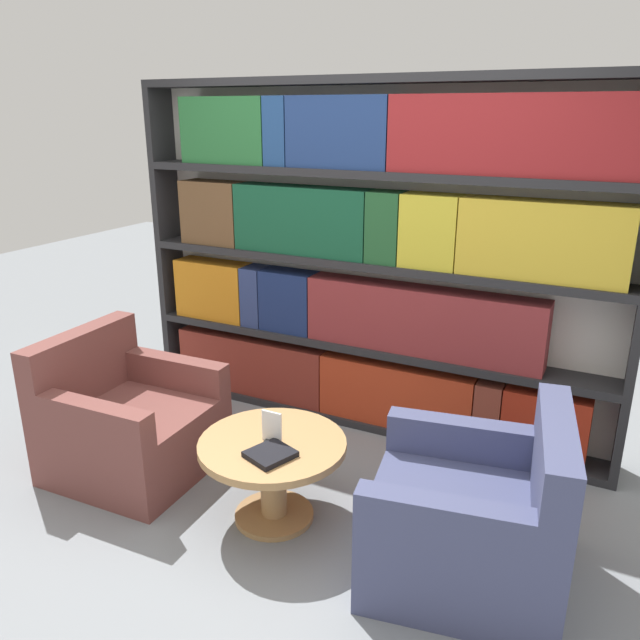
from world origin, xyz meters
The scene contains 7 objects.
ground_plane centered at (0.00, 0.00, 0.00)m, with size 14.00×14.00×0.00m, color gray.
bookshelf centered at (0.00, 1.35, 1.11)m, with size 3.26×0.30×2.26m.
armchair_left centered at (-1.02, 0.14, 0.29)m, with size 0.87×0.85×0.83m.
armchair_right centered at (1.03, 0.15, 0.29)m, with size 0.97×0.96×0.83m.
coffee_table centered at (0.01, 0.10, 0.33)m, with size 0.76×0.76×0.46m.
table_sign centered at (0.01, 0.10, 0.53)m, with size 0.11×0.06×0.17m.
stray_book centered at (0.08, -0.03, 0.47)m, with size 0.25×0.26×0.03m.
Camera 1 is at (1.50, -2.30, 2.06)m, focal length 35.00 mm.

